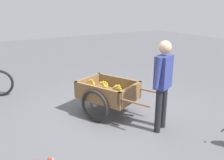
{
  "coord_description": "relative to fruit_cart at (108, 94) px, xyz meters",
  "views": [
    {
      "loc": [
        -3.73,
        2.34,
        2.17
      ],
      "look_at": [
        0.08,
        0.01,
        0.75
      ],
      "focal_mm": 38.63,
      "sensor_mm": 36.0,
      "label": 1
    }
  ],
  "objects": [
    {
      "name": "fruit_cart",
      "position": [
        0.0,
        0.0,
        0.0
      ],
      "size": [
        1.82,
        1.35,
        0.72
      ],
      "color": "brown",
      "rests_on": "ground"
    },
    {
      "name": "vendor_person",
      "position": [
        -1.06,
        -0.46,
        0.52
      ],
      "size": [
        0.32,
        0.56,
        1.6
      ],
      "color": "black",
      "rests_on": "ground"
    },
    {
      "name": "ground_plane",
      "position": [
        -0.19,
        -0.03,
        -0.43
      ],
      "size": [
        24.0,
        24.0,
        0.0
      ],
      "primitive_type": "plane",
      "color": "#56565B"
    }
  ]
}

